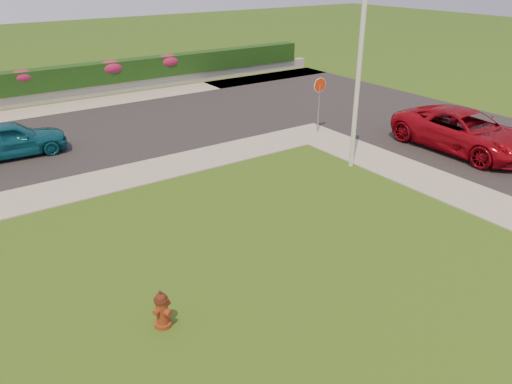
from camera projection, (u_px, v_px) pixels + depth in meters
ground at (334, 303)px, 10.50m from camera, size 120.00×120.00×0.00m
street_right at (490, 143)px, 19.67m from camera, size 8.00×32.00×0.04m
curb_corner at (311, 133)px, 20.82m from camera, size 2.00×2.00×0.04m
sidewalk_beyond at (51, 110)px, 24.16m from camera, size 34.00×2.00×0.04m
retaining_wall at (42, 98)px, 25.16m from camera, size 34.00×0.40×0.60m
hedge at (38, 80)px, 24.88m from camera, size 32.00×0.90×1.10m
fire_hydrant at (162, 309)px, 9.71m from camera, size 0.42×0.40×0.82m
suv_red at (464, 131)px, 18.61m from camera, size 2.57×5.45×1.51m
sedan_teal at (10, 139)px, 18.06m from camera, size 3.93×1.77×1.31m
utility_pole at (358, 84)px, 16.38m from camera, size 0.16×0.16×5.80m
stop_sign at (320, 92)px, 20.31m from camera, size 0.63×0.06×2.31m
flower_clump_d at (22, 77)px, 24.31m from camera, size 1.28×0.82×0.64m
flower_clump_e at (111, 67)px, 26.62m from camera, size 1.47×0.94×0.73m
flower_clump_f at (168, 61)px, 28.34m from camera, size 1.46×0.94×0.73m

